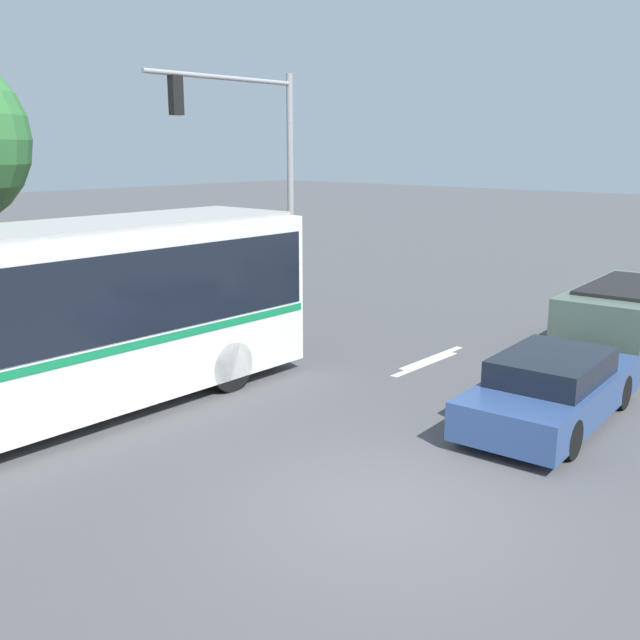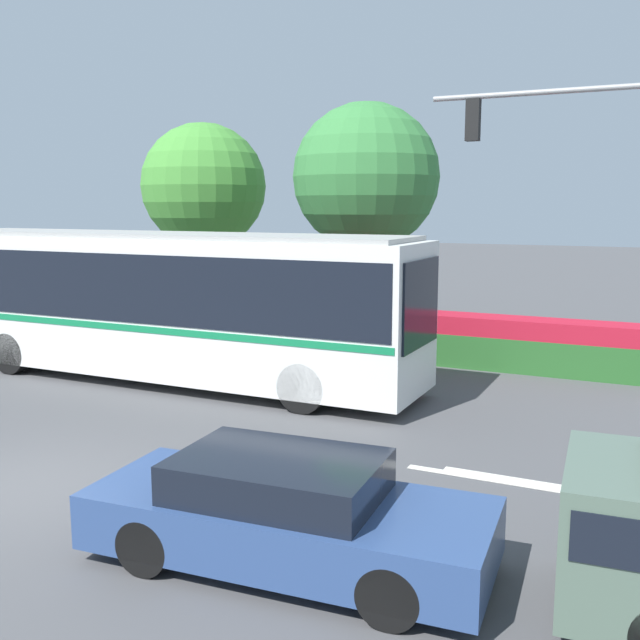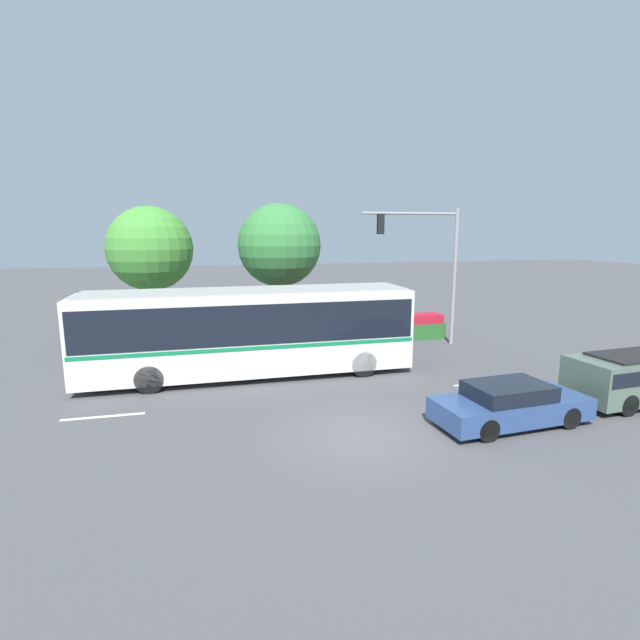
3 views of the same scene
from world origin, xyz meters
name	(u,v)px [view 1 (image 1 of 3)]	position (x,y,z in m)	size (l,w,h in m)	color
ground_plane	(381,508)	(0.00, 0.00, 0.00)	(140.00, 140.00, 0.00)	#4C4C4F
sedan_foreground	(552,389)	(4.46, -0.34, 0.60)	(4.65, 2.09, 1.25)	navy
suv_left_lane	(625,313)	(9.72, 0.29, 0.95)	(4.88, 2.24, 1.64)	#516656
traffic_light_pole	(260,158)	(6.75, 9.21, 4.38)	(4.88, 0.24, 6.64)	gray
flowering_hedge	(124,307)	(3.28, 10.80, 0.63)	(9.78, 1.05, 1.28)	#286028
lane_stripe_near	(432,358)	(6.43, 3.36, 0.01)	(2.40, 0.16, 0.01)	silver
lane_stripe_mid	(425,364)	(5.91, 3.20, 0.01)	(2.40, 0.16, 0.01)	silver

